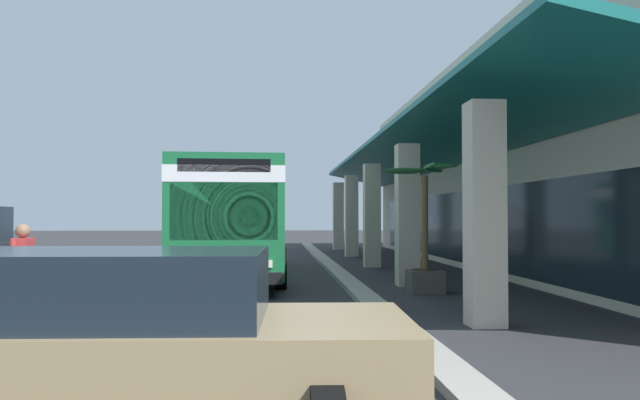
{
  "coord_description": "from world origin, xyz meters",
  "views": [
    {
      "loc": [
        21.72,
        2.54,
        1.73
      ],
      "look_at": [
        4.96,
        3.71,
        2.19
      ],
      "focal_mm": 35.23,
      "sensor_mm": 36.0,
      "label": 1
    }
  ],
  "objects_px": {
    "parked_sedan_tan": "(125,342)",
    "pedestrian": "(22,270)",
    "potted_palm": "(424,255)",
    "transit_bus": "(231,213)"
  },
  "relations": [
    {
      "from": "parked_sedan_tan",
      "to": "pedestrian",
      "type": "xyz_separation_m",
      "value": [
        -4.97,
        -2.74,
        0.16
      ]
    },
    {
      "from": "pedestrian",
      "to": "parked_sedan_tan",
      "type": "bearing_deg",
      "value": 28.83
    },
    {
      "from": "parked_sedan_tan",
      "to": "potted_palm",
      "type": "xyz_separation_m",
      "value": [
        -9.15,
        4.58,
        0.11
      ]
    },
    {
      "from": "transit_bus",
      "to": "parked_sedan_tan",
      "type": "height_order",
      "value": "transit_bus"
    },
    {
      "from": "transit_bus",
      "to": "potted_palm",
      "type": "bearing_deg",
      "value": 45.86
    },
    {
      "from": "transit_bus",
      "to": "pedestrian",
      "type": "relative_size",
      "value": 6.95
    },
    {
      "from": "parked_sedan_tan",
      "to": "pedestrian",
      "type": "bearing_deg",
      "value": -151.17
    },
    {
      "from": "pedestrian",
      "to": "potted_palm",
      "type": "height_order",
      "value": "potted_palm"
    },
    {
      "from": "parked_sedan_tan",
      "to": "potted_palm",
      "type": "bearing_deg",
      "value": 153.41
    },
    {
      "from": "transit_bus",
      "to": "parked_sedan_tan",
      "type": "distance_m",
      "value": 13.78
    }
  ]
}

